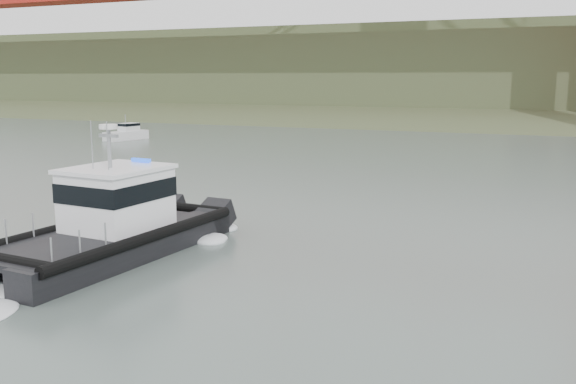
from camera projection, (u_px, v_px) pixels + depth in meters
name	position (u px, v px, depth m)	size (l,w,h in m)	color
ground	(212.00, 286.00, 23.53)	(400.00, 400.00, 0.00)	#505F59
headlands	(508.00, 80.00, 135.82)	(500.00, 105.36, 27.12)	#40502E
patrol_boat	(112.00, 222.00, 27.41)	(5.27, 12.27, 5.81)	black
motorboat	(127.00, 133.00, 78.73)	(2.94, 6.04, 3.18)	silver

